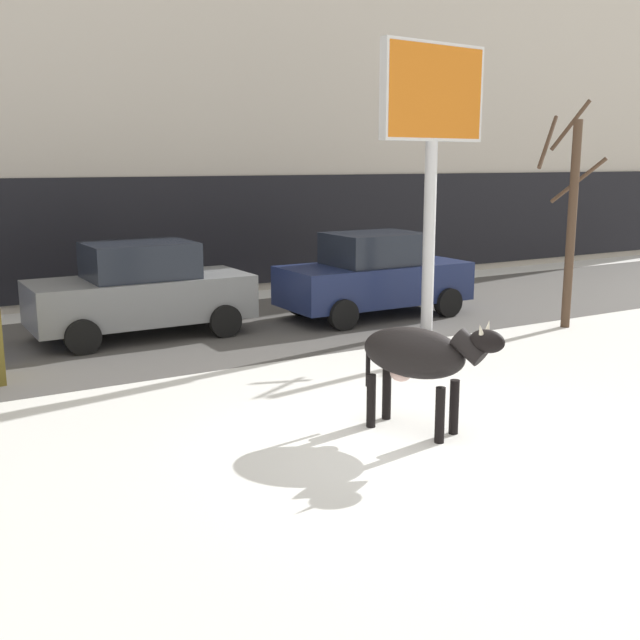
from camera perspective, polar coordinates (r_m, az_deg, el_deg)
The scene contains 8 objects.
ground_plane at distance 9.53m, azimuth 6.54°, elevation -9.14°, with size 120.00×120.00×0.00m, color white.
road_strip at distance 15.53m, azimuth -9.45°, elevation -0.99°, with size 60.00×5.60×0.01m, color #514F4C.
building_facade at distance 22.07m, azimuth -17.10°, elevation 19.31°, with size 44.00×6.10×13.00m.
cow_black at distance 9.70m, azimuth 7.28°, elevation -2.63°, with size 1.15×1.90×1.54m.
billboard at distance 15.37m, azimuth 8.36°, elevation 15.08°, with size 2.53×0.44×5.56m.
car_grey_sedan at distance 15.34m, azimuth -13.10°, elevation 2.13°, with size 4.21×2.00×1.84m.
car_navy_sedan at distance 16.95m, azimuth 4.05°, elevation 3.30°, with size 4.21×2.00×1.84m.
bare_tree_left_lot at distance 16.48m, azimuth 18.02°, elevation 7.51°, with size 1.58×1.02×4.58m.
Camera 1 is at (-5.43, -7.06, 3.38)m, focal length 43.28 mm.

